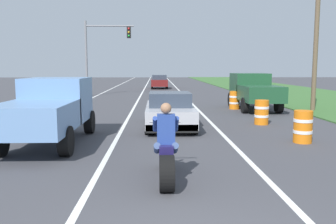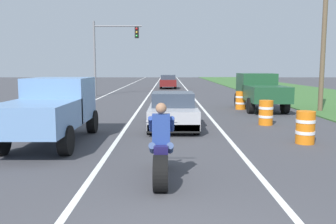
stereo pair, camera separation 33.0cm
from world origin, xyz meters
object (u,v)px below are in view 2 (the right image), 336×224
pickup_truck_right_shoulder_dark_green (260,90)px  construction_barrel_far (240,100)px  sports_car_silver (172,111)px  pickup_truck_left_lane_light_blue (51,107)px  traffic_light_mast_near (108,47)px  distant_car_far_ahead (168,82)px  construction_barrel_mid (265,113)px  motorcycle_with_rider (161,153)px  construction_barrel_nearest (305,127)px

pickup_truck_right_shoulder_dark_green → construction_barrel_far: pickup_truck_right_shoulder_dark_green is taller
sports_car_silver → pickup_truck_left_lane_light_blue: pickup_truck_left_lane_light_blue is taller
pickup_truck_left_lane_light_blue → construction_barrel_far: pickup_truck_left_lane_light_blue is taller
traffic_light_mast_near → distant_car_far_ahead: bearing=64.7°
construction_barrel_mid → traffic_light_mast_near: bearing=120.3°
motorcycle_with_rider → construction_barrel_mid: (4.10, 7.27, -0.09)m
construction_barrel_nearest → distant_car_far_ahead: size_ratio=0.25×
motorcycle_with_rider → pickup_truck_left_lane_light_blue: bearing=132.0°
construction_barrel_nearest → motorcycle_with_rider: bearing=-139.7°
pickup_truck_right_shoulder_dark_green → construction_barrel_nearest: size_ratio=4.80×
sports_car_silver → construction_barrel_mid: 3.82m
construction_barrel_nearest → distant_car_far_ahead: bearing=98.3°
traffic_light_mast_near → distant_car_far_ahead: (4.79, 10.15, -3.18)m
construction_barrel_nearest → distant_car_far_ahead: (-4.19, 28.69, 0.27)m
motorcycle_with_rider → distant_car_far_ahead: motorcycle_with_rider is taller
pickup_truck_left_lane_light_blue → traffic_light_mast_near: (-1.21, 18.41, 2.84)m
pickup_truck_right_shoulder_dark_green → sports_car_silver: bearing=-130.1°
pickup_truck_left_lane_light_blue → pickup_truck_right_shoulder_dark_green: same height
sports_car_silver → traffic_light_mast_near: 16.62m
traffic_light_mast_near → distant_car_far_ahead: traffic_light_mast_near is taller
pickup_truck_left_lane_light_blue → traffic_light_mast_near: 18.66m
pickup_truck_right_shoulder_dark_green → construction_barrel_far: 1.19m
sports_car_silver → pickup_truck_left_lane_light_blue: size_ratio=0.90×
construction_barrel_mid → pickup_truck_right_shoulder_dark_green: bearing=78.3°
motorcycle_with_rider → pickup_truck_right_shoulder_dark_green: pickup_truck_right_shoulder_dark_green is taller
motorcycle_with_rider → construction_barrel_far: motorcycle_with_rider is taller
pickup_truck_left_lane_light_blue → construction_barrel_far: bearing=49.4°
motorcycle_with_rider → pickup_truck_right_shoulder_dark_green: size_ratio=0.46×
traffic_light_mast_near → construction_barrel_far: size_ratio=6.00×
sports_car_silver → traffic_light_mast_near: size_ratio=0.72×
pickup_truck_right_shoulder_dark_green → traffic_light_mast_near: 14.13m
construction_barrel_far → distant_car_far_ahead: bearing=101.6°
sports_car_silver → pickup_truck_left_lane_light_blue: 4.77m
pickup_truck_left_lane_light_blue → pickup_truck_right_shoulder_dark_green: (8.61, 8.66, 0.00)m
traffic_light_mast_near → construction_barrel_nearest: size_ratio=6.00×
sports_car_silver → pickup_truck_right_shoulder_dark_green: size_ratio=0.90×
pickup_truck_left_lane_light_blue → distant_car_far_ahead: size_ratio=1.20×
motorcycle_with_rider → traffic_light_mast_near: size_ratio=0.37×
pickup_truck_right_shoulder_dark_green → distant_car_far_ahead: 20.53m
sports_car_silver → construction_barrel_mid: (3.78, 0.56, -0.13)m
pickup_truck_left_lane_light_blue → construction_barrel_nearest: bearing=-1.0°
construction_barrel_nearest → construction_barrel_mid: size_ratio=1.00×
pickup_truck_right_shoulder_dark_green → construction_barrel_nearest: pickup_truck_right_shoulder_dark_green is taller
pickup_truck_left_lane_light_blue → construction_barrel_nearest: (7.77, -0.14, -0.60)m
motorcycle_with_rider → sports_car_silver: motorcycle_with_rider is taller
pickup_truck_left_lane_light_blue → construction_barrel_mid: bearing=24.6°
pickup_truck_left_lane_light_blue → distant_car_far_ahead: bearing=82.8°
motorcycle_with_rider → traffic_light_mast_near: bearing=101.8°
sports_car_silver → traffic_light_mast_near: traffic_light_mast_near is taller
pickup_truck_left_lane_light_blue → distant_car_far_ahead: pickup_truck_left_lane_light_blue is taller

